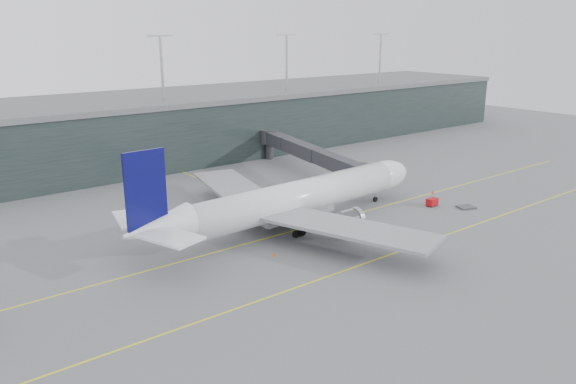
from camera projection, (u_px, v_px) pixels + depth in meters
ground at (274, 225)px, 90.93m from camera, size 320.00×320.00×0.00m
taxiline_a at (289, 232)px, 87.90m from camera, size 160.00×0.25×0.02m
taxiline_b at (362, 264)px, 75.80m from camera, size 160.00×0.25×0.02m
taxiline_lead_main at (233, 193)px, 109.01m from camera, size 0.25×60.00×0.02m
terminal at (127, 130)px, 132.65m from camera, size 240.00×36.00×29.00m
main_aircraft at (296, 199)px, 89.72m from camera, size 57.08×53.61×16.01m
jet_bridge at (293, 149)px, 122.34m from camera, size 12.89×46.51×7.14m
gse_cart at (432, 202)px, 100.61m from camera, size 2.13×1.40×1.42m
baggage_dolly at (466, 207)px, 99.67m from camera, size 3.48×3.13×0.29m
uld_a at (214, 213)px, 93.96m from camera, size 2.20×1.83×1.86m
uld_b at (219, 208)px, 96.75m from camera, size 2.22×1.89×1.81m
uld_c at (230, 205)px, 97.95m from camera, size 2.66×2.45×1.95m
cone_nose at (433, 192)px, 108.40m from camera, size 0.42×0.42×0.66m
cone_wing_stbd at (393, 244)px, 82.02m from camera, size 0.41×0.41×0.66m
cone_wing_port at (286, 197)px, 105.04m from camera, size 0.39×0.39×0.62m
cone_tail at (274, 254)px, 78.40m from camera, size 0.45×0.45×0.71m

